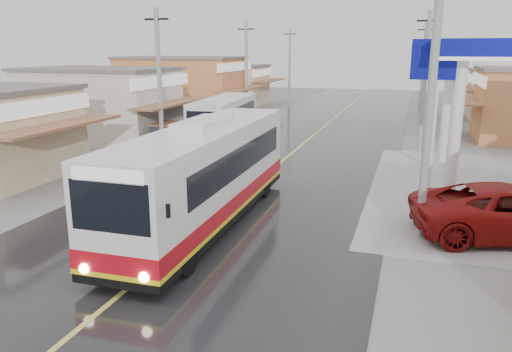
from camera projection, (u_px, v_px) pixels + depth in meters
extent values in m
plane|color=slate|center=(218.00, 214.00, 18.18)|extent=(120.00, 120.00, 0.00)
cube|color=black|center=(305.00, 143.00, 32.03)|extent=(12.00, 90.00, 0.02)
cube|color=#D8CC4C|center=(305.00, 142.00, 32.03)|extent=(0.15, 90.00, 0.01)
cylinder|color=white|center=(446.00, 117.00, 23.47)|extent=(0.44, 0.44, 5.50)
cylinder|color=white|center=(454.00, 138.00, 17.93)|extent=(0.44, 0.44, 5.50)
cube|color=white|center=(431.00, 130.00, 18.10)|extent=(0.25, 0.25, 6.00)
cube|color=#090D7C|center=(438.00, 59.00, 17.48)|extent=(1.80, 0.30, 1.40)
cube|color=silver|center=(205.00, 169.00, 16.79)|extent=(2.53, 11.40, 2.80)
cube|color=black|center=(206.00, 211.00, 17.16)|extent=(2.55, 11.42, 0.28)
cube|color=#AA0E17|center=(206.00, 198.00, 17.04)|extent=(2.57, 11.44, 0.52)
cube|color=gold|center=(206.00, 207.00, 17.12)|extent=(2.58, 11.45, 0.13)
cube|color=black|center=(210.00, 157.00, 17.15)|extent=(2.53, 9.03, 0.95)
cube|color=black|center=(110.00, 207.00, 11.46)|extent=(2.07, 0.15, 1.23)
cube|color=black|center=(254.00, 131.00, 21.91)|extent=(2.07, 0.15, 1.04)
cube|color=white|center=(108.00, 175.00, 11.27)|extent=(1.87, 0.15, 0.33)
cube|color=silver|center=(204.00, 124.00, 16.40)|extent=(1.18, 2.86, 0.28)
cylinder|color=black|center=(116.00, 248.00, 13.73)|extent=(0.35, 1.05, 1.04)
cylinder|color=black|center=(185.00, 257.00, 13.15)|extent=(0.35, 1.05, 1.04)
cylinder|color=black|center=(216.00, 180.00, 20.76)|extent=(0.35, 1.05, 1.04)
cylinder|color=black|center=(264.00, 184.00, 20.18)|extent=(0.35, 1.05, 1.04)
sphere|color=#FFF2CC|center=(84.00, 268.00, 12.02)|extent=(0.27, 0.27, 0.27)
sphere|color=#FFF2CC|center=(144.00, 277.00, 11.57)|extent=(0.27, 0.27, 0.27)
cube|color=black|center=(68.00, 201.00, 12.08)|extent=(0.08, 0.08, 0.33)
cube|color=black|center=(168.00, 211.00, 11.33)|extent=(0.08, 0.08, 0.33)
cube|color=silver|center=(224.00, 117.00, 31.70)|extent=(2.99, 8.63, 2.35)
cube|color=navy|center=(225.00, 129.00, 31.90)|extent=(3.04, 8.67, 0.94)
cube|color=black|center=(224.00, 111.00, 31.62)|extent=(2.91, 7.23, 0.85)
cube|color=black|center=(204.00, 120.00, 27.67)|extent=(1.96, 0.29, 1.03)
cylinder|color=black|center=(194.00, 143.00, 29.36)|extent=(0.36, 0.96, 0.94)
cylinder|color=black|center=(227.00, 144.00, 28.94)|extent=(0.36, 0.96, 0.94)
cylinder|color=black|center=(223.00, 127.00, 35.05)|extent=(0.36, 0.96, 0.94)
cylinder|color=black|center=(251.00, 128.00, 34.63)|extent=(0.36, 0.96, 0.94)
imported|color=black|center=(166.00, 166.00, 23.21)|extent=(1.15, 2.19, 1.10)
imported|color=#256F2C|center=(162.00, 151.00, 22.79)|extent=(0.74, 0.57, 1.82)
cube|color=#26262D|center=(167.00, 135.00, 29.45)|extent=(1.42, 2.05, 1.26)
cube|color=brown|center=(167.00, 123.00, 29.28)|extent=(1.48, 2.10, 0.10)
cylinder|color=black|center=(152.00, 147.00, 29.11)|extent=(0.22, 0.60, 0.58)
cylinder|color=black|center=(162.00, 143.00, 30.39)|extent=(0.22, 0.60, 0.58)
cylinder|color=black|center=(172.00, 149.00, 28.65)|extent=(0.17, 0.59, 0.58)
torus|color=black|center=(158.00, 159.00, 26.71)|extent=(0.84, 0.84, 0.21)
torus|color=black|center=(158.00, 155.00, 26.65)|extent=(0.84, 0.84, 0.21)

